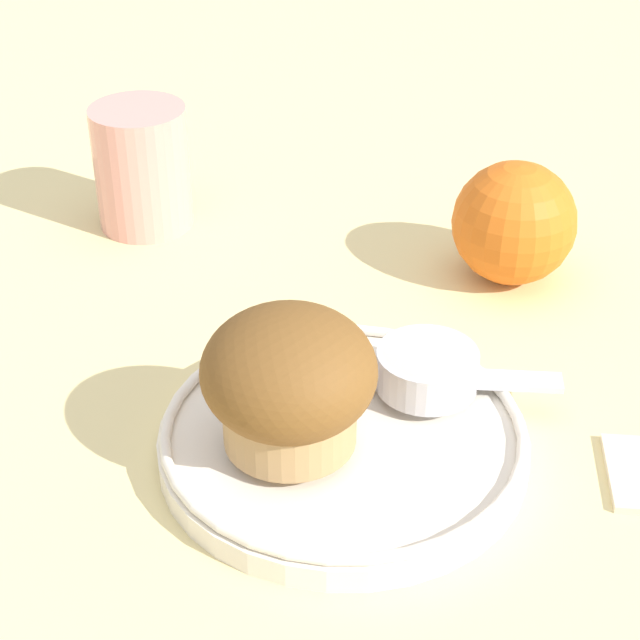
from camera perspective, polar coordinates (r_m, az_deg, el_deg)
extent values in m
plane|color=beige|center=(0.59, 3.32, -5.95)|extent=(3.00, 3.00, 0.00)
cylinder|color=silver|center=(0.57, 1.24, -6.59)|extent=(0.19, 0.19, 0.01)
torus|color=silver|center=(0.56, 1.25, -5.81)|extent=(0.19, 0.19, 0.01)
cylinder|color=tan|center=(0.54, -1.63, -4.91)|extent=(0.07, 0.07, 0.04)
ellipsoid|color=brown|center=(0.52, -1.68, -2.74)|extent=(0.09, 0.09, 0.06)
cylinder|color=silver|center=(0.58, 5.73, -2.63)|extent=(0.06, 0.06, 0.02)
cylinder|color=beige|center=(0.57, 5.78, -1.91)|extent=(0.05, 0.05, 0.00)
sphere|color=#4C194C|center=(0.58, -0.95, -3.12)|extent=(0.01, 0.01, 0.01)
sphere|color=#4C194C|center=(0.58, 0.28, -3.19)|extent=(0.01, 0.01, 0.01)
cube|color=silver|center=(0.59, 3.17, -2.92)|extent=(0.19, 0.02, 0.00)
sphere|color=orange|center=(0.71, 10.31, 5.12)|extent=(0.08, 0.08, 0.08)
cylinder|color=#E5998C|center=(0.77, -9.47, 8.03)|extent=(0.07, 0.07, 0.09)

